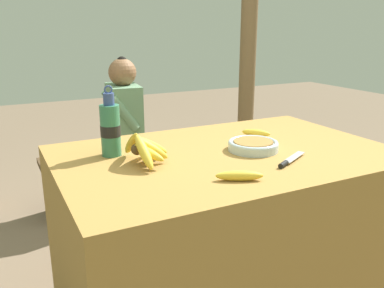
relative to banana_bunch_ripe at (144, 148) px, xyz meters
name	(u,v)px	position (x,y,z in m)	size (l,w,h in m)	color
market_counter	(225,234)	(0.36, -0.01, -0.45)	(1.39, 0.91, 0.77)	olive
banana_bunch_ripe	(144,148)	(0.00, 0.00, 0.00)	(0.17, 0.27, 0.13)	#4C381E
serving_bowl	(253,145)	(0.47, -0.04, -0.04)	(0.21, 0.21, 0.04)	silver
water_bottle	(110,129)	(-0.08, 0.16, 0.05)	(0.08, 0.08, 0.29)	#337556
loose_banana_front	(239,176)	(0.23, -0.31, -0.04)	(0.16, 0.10, 0.03)	gold
loose_banana_side	(256,133)	(0.61, 0.14, -0.04)	(0.11, 0.13, 0.03)	gold
knife	(288,161)	(0.49, -0.25, -0.05)	(0.20, 0.12, 0.02)	#BCBCC1
wooden_bench	(145,158)	(0.47, 1.32, -0.50)	(1.48, 0.32, 0.40)	#4C3823
seated_vendor	(119,125)	(0.28, 1.29, -0.22)	(0.43, 0.41, 1.08)	#232328
banana_bunch_green	(197,136)	(0.91, 1.32, -0.38)	(0.14, 0.24, 0.11)	#4C381E
support_post_far	(249,17)	(1.60, 1.67, 0.52)	(0.15, 0.15, 2.70)	brown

